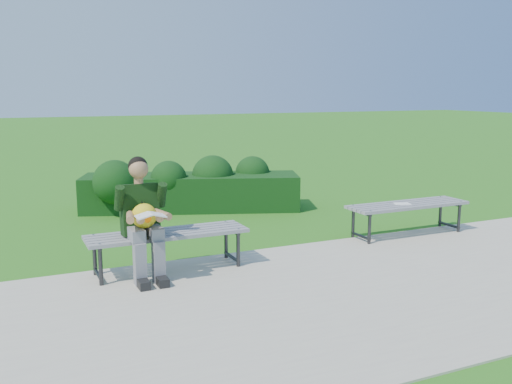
# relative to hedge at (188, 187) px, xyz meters

# --- Properties ---
(ground) EXTENTS (80.00, 80.00, 0.00)m
(ground) POSITION_rel_hedge_xyz_m (0.19, -2.83, -0.40)
(ground) COLOR #21781E
(ground) RESTS_ON ground
(walkway) EXTENTS (30.00, 3.50, 0.02)m
(walkway) POSITION_rel_hedge_xyz_m (0.19, -4.58, -0.39)
(walkway) COLOR #AA9B8C
(walkway) RESTS_ON ground
(hedge) EXTENTS (3.76, 2.12, 0.93)m
(hedge) POSITION_rel_hedge_xyz_m (0.00, 0.00, 0.00)
(hedge) COLOR #103E0F
(hedge) RESTS_ON ground
(bench_left) EXTENTS (1.80, 0.50, 0.46)m
(bench_left) POSITION_rel_hedge_xyz_m (-1.28, -3.19, 0.01)
(bench_left) COLOR gray
(bench_left) RESTS_ON walkway
(bench_right) EXTENTS (1.80, 0.50, 0.46)m
(bench_right) POSITION_rel_hedge_xyz_m (2.25, -3.00, 0.01)
(bench_right) COLOR gray
(bench_right) RESTS_ON walkway
(seated_boy) EXTENTS (0.56, 0.76, 1.31)m
(seated_boy) POSITION_rel_hedge_xyz_m (-1.58, -3.29, 0.31)
(seated_boy) COLOR gray
(seated_boy) RESTS_ON walkway
(paper_sheet) EXTENTS (0.26, 0.23, 0.01)m
(paper_sheet) POSITION_rel_hedge_xyz_m (2.15, -3.00, 0.07)
(paper_sheet) COLOR white
(paper_sheet) RESTS_ON bench_right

